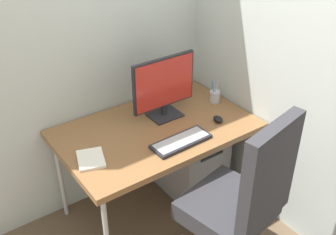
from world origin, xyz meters
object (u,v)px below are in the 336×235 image
(keyboard, at_px, (181,141))
(notebook, at_px, (91,159))
(office_chair, at_px, (242,199))
(coffee_mug, at_px, (144,101))
(monitor, at_px, (164,86))
(pen_holder, at_px, (215,96))
(mouse, at_px, (218,119))
(filing_cabinet, at_px, (189,153))

(keyboard, bearing_deg, notebook, 162.91)
(office_chair, relative_size, coffee_mug, 9.56)
(monitor, xyz_separation_m, pen_holder, (0.41, -0.05, -0.18))
(keyboard, xyz_separation_m, pen_holder, (0.51, 0.28, 0.03))
(mouse, bearing_deg, monitor, 140.21)
(filing_cabinet, distance_m, coffee_mug, 0.55)
(filing_cabinet, relative_size, keyboard, 1.61)
(notebook, height_order, coffee_mug, coffee_mug)
(pen_holder, xyz_separation_m, notebook, (-1.04, -0.11, -0.03))
(keyboard, xyz_separation_m, coffee_mug, (0.06, 0.51, 0.04))
(pen_holder, bearing_deg, mouse, -126.20)
(monitor, relative_size, coffee_mug, 3.95)
(pen_holder, distance_m, coffee_mug, 0.51)
(office_chair, xyz_separation_m, keyboard, (-0.06, 0.48, 0.14))
(keyboard, relative_size, pen_holder, 2.28)
(monitor, height_order, mouse, monitor)
(keyboard, height_order, coffee_mug, coffee_mug)
(filing_cabinet, bearing_deg, pen_holder, -10.11)
(filing_cabinet, xyz_separation_m, monitor, (-0.21, 0.02, 0.62))
(filing_cabinet, bearing_deg, monitor, 174.58)
(monitor, distance_m, keyboard, 0.41)
(filing_cabinet, height_order, notebook, notebook)
(office_chair, distance_m, mouse, 0.63)
(mouse, distance_m, coffee_mug, 0.54)
(keyboard, height_order, pen_holder, pen_holder)
(coffee_mug, bearing_deg, office_chair, -89.62)
(monitor, bearing_deg, filing_cabinet, -5.42)
(office_chair, bearing_deg, coffee_mug, 90.38)
(filing_cabinet, relative_size, notebook, 3.24)
(notebook, relative_size, coffee_mug, 1.64)
(keyboard, relative_size, notebook, 2.01)
(pen_holder, bearing_deg, monitor, 172.31)
(keyboard, relative_size, coffee_mug, 3.30)
(monitor, height_order, notebook, monitor)
(pen_holder, height_order, notebook, pen_holder)
(notebook, bearing_deg, keyboard, 1.43)
(filing_cabinet, distance_m, monitor, 0.66)
(monitor, distance_m, notebook, 0.69)
(office_chair, distance_m, monitor, 0.89)
(office_chair, relative_size, pen_holder, 6.62)
(office_chair, bearing_deg, notebook, 132.44)
(keyboard, distance_m, notebook, 0.55)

